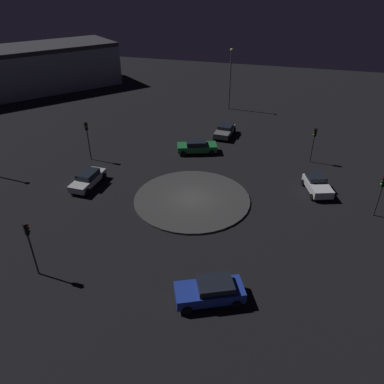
{
  "coord_description": "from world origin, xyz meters",
  "views": [
    {
      "loc": [
        -8.05,
        28.06,
        18.62
      ],
      "look_at": [
        0.0,
        0.0,
        0.84
      ],
      "focal_mm": 34.38,
      "sensor_mm": 36.0,
      "label": 1
    }
  ],
  "objects_px": {
    "traffic_light_southwest": "(314,138)",
    "streetlamp_south": "(230,73)",
    "traffic_light_west": "(381,188)",
    "car_blue": "(211,291)",
    "store_building": "(26,69)",
    "car_silver": "(88,179)",
    "traffic_light_northeast": "(29,239)",
    "traffic_light_east": "(87,134)",
    "car_grey": "(225,130)",
    "car_green": "(197,146)",
    "car_white": "(317,184)"
  },
  "relations": [
    {
      "from": "traffic_light_southwest",
      "to": "streetlamp_south",
      "type": "distance_m",
      "value": 20.08
    },
    {
      "from": "traffic_light_west",
      "to": "car_blue",
      "type": "bearing_deg",
      "value": 42.32
    },
    {
      "from": "store_building",
      "to": "car_silver",
      "type": "bearing_deg",
      "value": 83.35
    },
    {
      "from": "car_blue",
      "to": "traffic_light_northeast",
      "type": "distance_m",
      "value": 12.59
    },
    {
      "from": "traffic_light_east",
      "to": "traffic_light_southwest",
      "type": "relative_size",
      "value": 1.11
    },
    {
      "from": "traffic_light_east",
      "to": "traffic_light_northeast",
      "type": "bearing_deg",
      "value": -51.67
    },
    {
      "from": "car_grey",
      "to": "traffic_light_west",
      "type": "height_order",
      "value": "traffic_light_west"
    },
    {
      "from": "store_building",
      "to": "car_blue",
      "type": "bearing_deg",
      "value": 86.38
    },
    {
      "from": "car_silver",
      "to": "streetlamp_south",
      "type": "relative_size",
      "value": 0.51
    },
    {
      "from": "car_silver",
      "to": "car_green",
      "type": "bearing_deg",
      "value": -37.53
    },
    {
      "from": "traffic_light_northeast",
      "to": "traffic_light_east",
      "type": "bearing_deg",
      "value": 49.83
    },
    {
      "from": "traffic_light_northeast",
      "to": "car_green",
      "type": "bearing_deg",
      "value": 18.41
    },
    {
      "from": "car_grey",
      "to": "streetlamp_south",
      "type": "xyz_separation_m",
      "value": [
        1.62,
        -10.84,
        4.69
      ]
    },
    {
      "from": "car_silver",
      "to": "store_building",
      "type": "distance_m",
      "value": 38.53
    },
    {
      "from": "traffic_light_northeast",
      "to": "traffic_light_southwest",
      "type": "height_order",
      "value": "traffic_light_northeast"
    },
    {
      "from": "car_white",
      "to": "streetlamp_south",
      "type": "xyz_separation_m",
      "value": [
        13.03,
        -22.08,
        4.67
      ]
    },
    {
      "from": "car_silver",
      "to": "traffic_light_northeast",
      "type": "bearing_deg",
      "value": -165.6
    },
    {
      "from": "traffic_light_west",
      "to": "streetlamp_south",
      "type": "bearing_deg",
      "value": -61.26
    },
    {
      "from": "car_green",
      "to": "traffic_light_northeast",
      "type": "distance_m",
      "value": 23.32
    },
    {
      "from": "car_white",
      "to": "traffic_light_northeast",
      "type": "height_order",
      "value": "traffic_light_northeast"
    },
    {
      "from": "car_white",
      "to": "car_grey",
      "type": "xyz_separation_m",
      "value": [
        11.41,
        -11.24,
        -0.02
      ]
    },
    {
      "from": "car_green",
      "to": "traffic_light_west",
      "type": "height_order",
      "value": "traffic_light_west"
    },
    {
      "from": "car_grey",
      "to": "store_building",
      "type": "distance_m",
      "value": 39.17
    },
    {
      "from": "traffic_light_east",
      "to": "traffic_light_northeast",
      "type": "distance_m",
      "value": 18.35
    },
    {
      "from": "car_grey",
      "to": "car_green",
      "type": "bearing_deg",
      "value": -16.65
    },
    {
      "from": "car_green",
      "to": "streetlamp_south",
      "type": "bearing_deg",
      "value": 67.97
    },
    {
      "from": "car_grey",
      "to": "traffic_light_east",
      "type": "xyz_separation_m",
      "value": [
        13.22,
        11.03,
        2.4
      ]
    },
    {
      "from": "traffic_light_southwest",
      "to": "car_white",
      "type": "bearing_deg",
      "value": 49.12
    },
    {
      "from": "streetlamp_south",
      "to": "traffic_light_east",
      "type": "bearing_deg",
      "value": 62.05
    },
    {
      "from": "traffic_light_east",
      "to": "traffic_light_west",
      "type": "relative_size",
      "value": 1.15
    },
    {
      "from": "traffic_light_northeast",
      "to": "traffic_light_west",
      "type": "bearing_deg",
      "value": -26.86
    },
    {
      "from": "car_green",
      "to": "store_building",
      "type": "bearing_deg",
      "value": 134.25
    },
    {
      "from": "car_silver",
      "to": "traffic_light_northeast",
      "type": "height_order",
      "value": "traffic_light_northeast"
    },
    {
      "from": "car_green",
      "to": "car_silver",
      "type": "distance_m",
      "value": 13.38
    },
    {
      "from": "car_white",
      "to": "traffic_light_west",
      "type": "distance_m",
      "value": 5.99
    },
    {
      "from": "car_white",
      "to": "store_building",
      "type": "bearing_deg",
      "value": -133.27
    },
    {
      "from": "car_grey",
      "to": "traffic_light_northeast",
      "type": "height_order",
      "value": "traffic_light_northeast"
    },
    {
      "from": "car_white",
      "to": "traffic_light_southwest",
      "type": "distance_m",
      "value": 6.82
    },
    {
      "from": "traffic_light_southwest",
      "to": "traffic_light_east",
      "type": "bearing_deg",
      "value": -32.28
    },
    {
      "from": "car_white",
      "to": "car_grey",
      "type": "bearing_deg",
      "value": -153.48
    },
    {
      "from": "car_silver",
      "to": "traffic_light_southwest",
      "type": "xyz_separation_m",
      "value": [
        -21.22,
        -11.62,
        2.07
      ]
    },
    {
      "from": "car_green",
      "to": "car_white",
      "type": "bearing_deg",
      "value": -41.55
    },
    {
      "from": "traffic_light_west",
      "to": "car_green",
      "type": "bearing_deg",
      "value": -30.8
    },
    {
      "from": "traffic_light_northeast",
      "to": "traffic_light_west",
      "type": "height_order",
      "value": "traffic_light_northeast"
    },
    {
      "from": "car_green",
      "to": "traffic_light_northeast",
      "type": "relative_size",
      "value": 1.12
    },
    {
      "from": "car_white",
      "to": "traffic_light_northeast",
      "type": "bearing_deg",
      "value": -66.69
    },
    {
      "from": "car_blue",
      "to": "car_grey",
      "type": "relative_size",
      "value": 1.11
    },
    {
      "from": "car_silver",
      "to": "streetlamp_south",
      "type": "distance_m",
      "value": 29.03
    },
    {
      "from": "car_silver",
      "to": "car_grey",
      "type": "distance_m",
      "value": 19.48
    },
    {
      "from": "streetlamp_south",
      "to": "car_white",
      "type": "bearing_deg",
      "value": 120.54
    }
  ]
}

